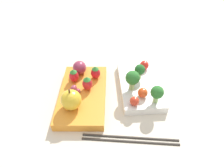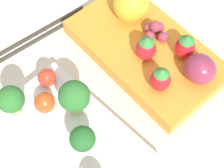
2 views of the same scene
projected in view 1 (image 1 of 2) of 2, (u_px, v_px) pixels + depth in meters
ground_plane at (113, 93)px, 0.54m from camera, size 4.00×4.00×0.00m
bento_box_savoury at (140, 85)px, 0.54m from camera, size 0.19×0.11×0.02m
bento_box_fruit at (83, 95)px, 0.51m from camera, size 0.22×0.14×0.02m
broccoli_floret_0 at (140, 70)px, 0.53m from camera, size 0.03×0.03×0.04m
broccoli_floret_1 at (133, 78)px, 0.49m from camera, size 0.04×0.04×0.05m
broccoli_floret_2 at (157, 93)px, 0.46m from camera, size 0.03×0.03×0.05m
cherry_tomato_0 at (144, 65)px, 0.57m from camera, size 0.03×0.03×0.03m
cherry_tomato_1 at (143, 93)px, 0.49m from camera, size 0.02×0.02×0.02m
cherry_tomato_2 at (134, 101)px, 0.47m from camera, size 0.02×0.02×0.02m
apple at (71, 100)px, 0.45m from camera, size 0.05×0.05×0.06m
strawberry_0 at (96, 72)px, 0.53m from camera, size 0.03×0.03×0.04m
strawberry_1 at (74, 76)px, 0.52m from camera, size 0.03×0.03×0.04m
strawberry_2 at (87, 84)px, 0.50m from camera, size 0.03×0.03×0.04m
plum at (79, 68)px, 0.55m from camera, size 0.04×0.04×0.04m
grape_cluster at (74, 91)px, 0.50m from camera, size 0.03×0.03×0.02m
chopsticks_pair at (130, 139)px, 0.43m from camera, size 0.05×0.21×0.01m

